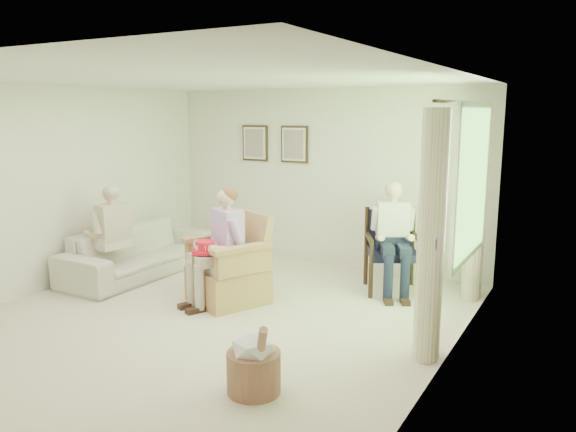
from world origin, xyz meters
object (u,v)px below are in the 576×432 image
(wood_armchair, at_px, (395,247))
(person_wicker, at_px, (222,239))
(person_dark, at_px, (391,229))
(person_sofa, at_px, (109,229))
(red_hat, at_px, (205,248))
(wicker_armchair, at_px, (230,274))
(hatbox, at_px, (254,363))
(sofa, at_px, (139,251))

(wood_armchair, height_order, person_wicker, person_wicker)
(person_dark, height_order, person_sofa, person_dark)
(person_wicker, height_order, red_hat, person_wicker)
(person_wicker, xyz_separation_m, person_sofa, (-1.75, -0.10, -0.04))
(person_dark, relative_size, red_hat, 4.41)
(red_hat, bearing_deg, person_wicker, 59.36)
(wood_armchair, bearing_deg, wicker_armchair, -166.27)
(wicker_armchair, height_order, hatbox, wicker_armchair)
(red_hat, bearing_deg, wicker_armchair, 71.55)
(sofa, xyz_separation_m, person_sofa, (-0.00, -0.52, 0.42))
(wood_armchair, height_order, person_dark, person_dark)
(person_sofa, bearing_deg, wicker_armchair, 106.78)
(wicker_armchair, height_order, red_hat, wicker_armchair)
(person_sofa, height_order, hatbox, person_sofa)
(wicker_armchair, bearing_deg, red_hat, -84.04)
(wicker_armchair, xyz_separation_m, hatbox, (1.49, -1.76, -0.08))
(wicker_armchair, xyz_separation_m, person_wicker, (0.00, -0.14, 0.46))
(wood_armchair, height_order, red_hat, wood_armchair)
(wood_armchair, height_order, sofa, wood_armchair)
(wicker_armchair, bearing_deg, hatbox, -25.44)
(person_sofa, bearing_deg, sofa, -170.96)
(person_sofa, xyz_separation_m, hatbox, (3.24, -1.52, -0.50))
(wood_armchair, bearing_deg, red_hat, -162.25)
(red_hat, bearing_deg, sofa, 159.82)
(person_wicker, height_order, hatbox, person_wicker)
(person_dark, height_order, red_hat, person_dark)
(hatbox, bearing_deg, wood_armchair, 88.18)
(sofa, xyz_separation_m, person_dark, (3.34, 0.96, 0.49))
(wood_armchair, xyz_separation_m, person_sofa, (-3.34, -1.65, 0.20))
(sofa, xyz_separation_m, red_hat, (1.65, -0.61, 0.38))
(person_wicker, bearing_deg, red_hat, -96.23)
(person_wicker, height_order, person_sofa, person_wicker)
(wicker_armchair, relative_size, hatbox, 1.63)
(wood_armchair, relative_size, person_dark, 0.73)
(wood_armchair, distance_m, person_dark, 0.31)
(sofa, relative_size, red_hat, 7.26)
(hatbox, bearing_deg, sofa, 147.75)
(wood_armchair, bearing_deg, sofa, 170.76)
(wicker_armchair, relative_size, wood_armchair, 1.05)
(person_dark, bearing_deg, wicker_armchair, -169.84)
(wicker_armchair, height_order, person_wicker, person_wicker)
(person_dark, bearing_deg, sofa, 168.14)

